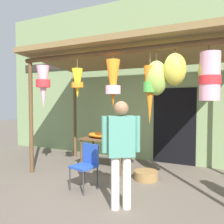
# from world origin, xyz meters

# --- Properties ---
(ground_plane) EXTENTS (30.00, 30.00, 0.00)m
(ground_plane) POSITION_xyz_m (0.00, 0.00, 0.00)
(ground_plane) COLOR #60564C
(shop_facade) EXTENTS (10.05, 0.29, 4.53)m
(shop_facade) POSITION_xyz_m (0.00, 2.49, 2.26)
(shop_facade) COLOR #7A9360
(shop_facade) RESTS_ON ground_plane
(market_stall_canopy) EXTENTS (4.61, 2.23, 2.85)m
(market_stall_canopy) POSITION_xyz_m (0.12, 0.78, 2.45)
(market_stall_canopy) COLOR brown
(market_stall_canopy) RESTS_ON ground_plane
(display_table) EXTENTS (1.12, 0.65, 0.77)m
(display_table) POSITION_xyz_m (-0.61, 1.08, 0.67)
(display_table) COLOR brown
(display_table) RESTS_ON ground_plane
(flower_heap_on_table) EXTENTS (0.70, 0.49, 0.14)m
(flower_heap_on_table) POSITION_xyz_m (-0.69, 1.08, 0.84)
(flower_heap_on_table) COLOR orange
(flower_heap_on_table) RESTS_ON display_table
(folding_chair) EXTENTS (0.48, 0.48, 0.84)m
(folding_chair) POSITION_xyz_m (-0.37, -0.14, 0.50)
(folding_chair) COLOR #2347A8
(folding_chair) RESTS_ON ground_plane
(wicker_basket_by_table) EXTENTS (0.50, 0.50, 0.19)m
(wicker_basket_by_table) POSITION_xyz_m (0.48, 0.84, 0.09)
(wicker_basket_by_table) COLOR olive
(wicker_basket_by_table) RESTS_ON ground_plane
(customer_foreground) EXTENTS (0.51, 0.41, 1.66)m
(customer_foreground) POSITION_xyz_m (0.54, -0.59, 0.98)
(customer_foreground) COLOR silver
(customer_foreground) RESTS_ON ground_plane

